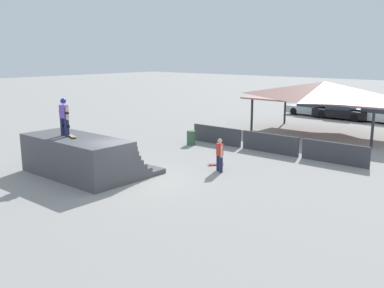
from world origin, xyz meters
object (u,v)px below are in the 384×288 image
Objects in this scene: bystander_walking at (220,153)px; skateboard_on_ground at (216,164)px; skater_on_deck at (64,115)px; parked_car_black at (341,112)px; parked_car_white at (378,115)px; skateboard_on_deck at (72,136)px; parked_car_silver at (312,109)px; trash_bin at (191,138)px.

bystander_walking reaches higher than skateboard_on_ground.
skater_on_deck is 1.09× the size of bystander_walking.
parked_car_black and parked_car_white have the same top height.
skater_on_deck is 1.96× the size of skateboard_on_deck.
parked_car_silver is 5.65m from parked_car_white.
skater_on_deck is at bearing -2.46° from skateboard_on_ground.
bystander_walking is 1.36m from skateboard_on_ground.
skateboard_on_ground is 18.76m from parked_car_black.
parked_car_black is (3.14, 24.26, -2.11)m from skater_on_deck.
skateboard_on_deck reaches higher than parked_car_black.
parked_car_silver and parked_car_white have the same top height.
skater_on_deck is at bearing -96.13° from parked_car_black.
bystander_walking is at bearing 48.20° from skater_on_deck.
skateboard_on_deck is at bearing 80.47° from bystander_walking.
skateboard_on_ground is 19.05m from parked_car_white.
skater_on_deck is at bearing -87.32° from parked_car_silver.
trash_bin reaches higher than skateboard_on_ground.
parked_car_white is at bearing 80.91° from skater_on_deck.
skater_on_deck is 7.46m from skateboard_on_ground.
skater_on_deck is at bearing -91.62° from trash_bin.
skateboard_on_deck is at bearing 0.89° from skateboard_on_ground.
parked_car_silver is (0.08, 16.32, 0.18)m from trash_bin.
skateboard_on_ground is 0.17× the size of parked_car_white.
skater_on_deck is at bearing 77.55° from bystander_walking.
skater_on_deck is 24.81m from parked_car_silver.
skateboard_on_deck is 6.88m from skateboard_on_ground.
parked_car_black is (2.90, 15.86, 0.18)m from trash_bin.
bystander_walking reaches higher than parked_car_black.
trash_bin is (-0.27, 8.38, -1.38)m from skateboard_on_deck.
trash_bin is 16.12m from parked_car_black.
trash_bin is (-4.79, 3.61, -0.44)m from bystander_walking.
skateboard_on_deck is 24.73m from parked_car_silver.
skater_on_deck is at bearing -97.19° from parked_car_white.
parked_car_black is (-1.09, 18.72, 0.54)m from skateboard_on_ground.
bystander_walking is at bearing -37.05° from trash_bin.
bystander_walking reaches higher than parked_car_silver.
parked_car_white is (0.94, 19.72, -0.26)m from bystander_walking.
bystander_walking is 19.75m from parked_car_white.
bystander_walking is 19.56m from parked_car_black.
parked_car_white reaches higher than skateboard_on_ground.
trash_bin is 0.19× the size of parked_car_black.
skateboard_on_deck is at bearing 6.84° from skater_on_deck.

